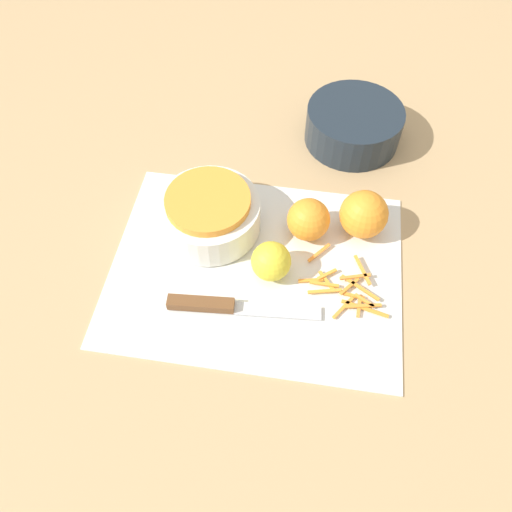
{
  "coord_description": "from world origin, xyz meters",
  "views": [
    {
      "loc": [
        0.07,
        -0.43,
        0.68
      ],
      "look_at": [
        0.0,
        0.0,
        0.04
      ],
      "focal_mm": 35.0,
      "sensor_mm": 36.0,
      "label": 1
    }
  ],
  "objects_px": {
    "bowl_dark": "(353,125)",
    "orange_left": "(364,214)",
    "orange_right": "(308,220)",
    "bowl_speckled": "(209,213)",
    "lemon": "(271,261)",
    "knife": "(217,305)"
  },
  "relations": [
    {
      "from": "bowl_dark",
      "to": "bowl_speckled",
      "type": "bearing_deg",
      "value": -131.56
    },
    {
      "from": "bowl_dark",
      "to": "orange_left",
      "type": "relative_size",
      "value": 2.27
    },
    {
      "from": "orange_right",
      "to": "lemon",
      "type": "xyz_separation_m",
      "value": [
        -0.05,
        -0.09,
        -0.0
      ]
    },
    {
      "from": "bowl_speckled",
      "to": "orange_left",
      "type": "bearing_deg",
      "value": 7.0
    },
    {
      "from": "knife",
      "to": "orange_left",
      "type": "xyz_separation_m",
      "value": [
        0.21,
        0.18,
        0.03
      ]
    },
    {
      "from": "orange_right",
      "to": "lemon",
      "type": "bearing_deg",
      "value": -119.6
    },
    {
      "from": "orange_right",
      "to": "knife",
      "type": "bearing_deg",
      "value": -126.79
    },
    {
      "from": "bowl_speckled",
      "to": "orange_right",
      "type": "relative_size",
      "value": 2.38
    },
    {
      "from": "bowl_dark",
      "to": "lemon",
      "type": "relative_size",
      "value": 2.87
    },
    {
      "from": "knife",
      "to": "orange_right",
      "type": "height_order",
      "value": "orange_right"
    },
    {
      "from": "orange_right",
      "to": "orange_left",
      "type": "bearing_deg",
      "value": 13.39
    },
    {
      "from": "bowl_dark",
      "to": "orange_right",
      "type": "xyz_separation_m",
      "value": [
        -0.06,
        -0.24,
        0.01
      ]
    },
    {
      "from": "bowl_dark",
      "to": "lemon",
      "type": "bearing_deg",
      "value": -108.79
    },
    {
      "from": "knife",
      "to": "bowl_dark",
      "type": "bearing_deg",
      "value": 61.18
    },
    {
      "from": "bowl_dark",
      "to": "orange_right",
      "type": "bearing_deg",
      "value": -104.54
    },
    {
      "from": "bowl_dark",
      "to": "orange_right",
      "type": "height_order",
      "value": "orange_right"
    },
    {
      "from": "knife",
      "to": "bowl_speckled",
      "type": "bearing_deg",
      "value": 100.71
    },
    {
      "from": "orange_right",
      "to": "lemon",
      "type": "height_order",
      "value": "orange_right"
    },
    {
      "from": "bowl_dark",
      "to": "orange_left",
      "type": "distance_m",
      "value": 0.22
    },
    {
      "from": "bowl_speckled",
      "to": "knife",
      "type": "distance_m",
      "value": 0.16
    },
    {
      "from": "knife",
      "to": "orange_left",
      "type": "bearing_deg",
      "value": 36.79
    },
    {
      "from": "bowl_dark",
      "to": "orange_right",
      "type": "distance_m",
      "value": 0.25
    }
  ]
}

